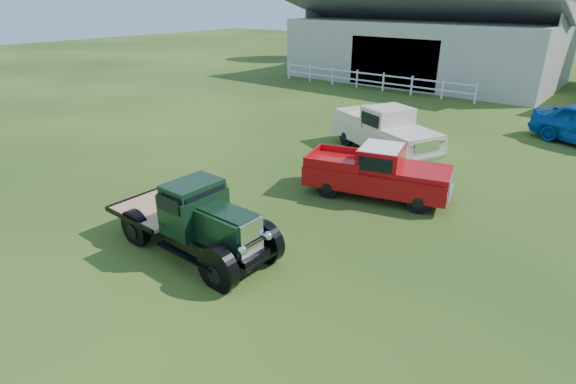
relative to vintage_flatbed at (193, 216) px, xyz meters
The scene contains 7 objects.
ground 1.70m from the vintage_flatbed, 53.56° to the left, with size 120.00×120.00×0.00m, color #1D3410.
shed_left 27.90m from the vintage_flatbed, 102.76° to the left, with size 18.80×10.20×5.60m, color #9D9D88, non-canonical shape.
fence_rail 22.33m from the vintage_flatbed, 108.68° to the left, with size 14.20×0.16×1.20m, color white, non-canonical shape.
tree_a 38.46m from the vintage_flatbed, 116.66° to the left, with size 6.30×6.30×10.50m, color #113C0F, non-canonical shape.
vintage_flatbed is the anchor object (origin of this frame).
red_pickup 6.03m from the vintage_flatbed, 72.26° to the left, with size 4.52×1.74×1.65m, color #B30C0F, non-canonical shape.
white_pickup 9.69m from the vintage_flatbed, 89.95° to the left, with size 5.00×1.94×1.84m, color beige, non-canonical shape.
Camera 1 is at (7.03, -7.19, 5.78)m, focal length 28.00 mm.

